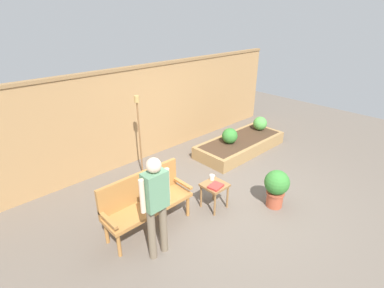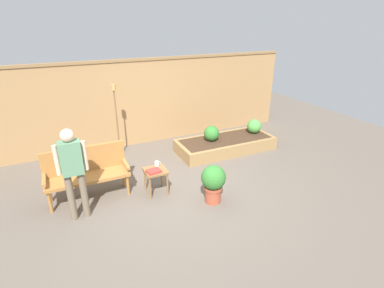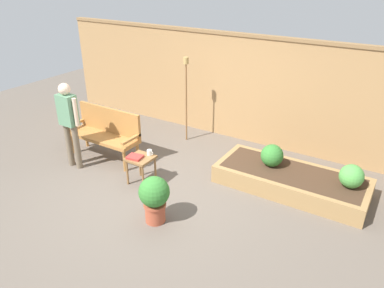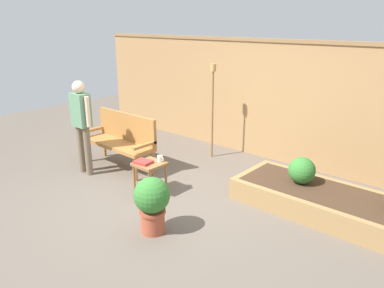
% 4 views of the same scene
% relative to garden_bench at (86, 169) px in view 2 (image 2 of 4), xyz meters
% --- Properties ---
extents(ground_plane, '(14.00, 14.00, 0.00)m').
position_rel_garden_bench_xyz_m(ground_plane, '(1.53, -0.53, -0.54)').
color(ground_plane, '#60564C').
extents(fence_back, '(8.40, 0.14, 2.16)m').
position_rel_garden_bench_xyz_m(fence_back, '(1.53, 2.07, 0.55)').
color(fence_back, '#A37A4C').
rests_on(fence_back, ground_plane).
extents(garden_bench, '(1.44, 0.48, 0.94)m').
position_rel_garden_bench_xyz_m(garden_bench, '(0.00, 0.00, 0.00)').
color(garden_bench, '#A87038').
rests_on(garden_bench, ground_plane).
extents(side_table, '(0.40, 0.40, 0.48)m').
position_rel_garden_bench_xyz_m(side_table, '(1.16, -0.42, -0.15)').
color(side_table, olive).
rests_on(side_table, ground_plane).
extents(cup_on_table, '(0.12, 0.08, 0.09)m').
position_rel_garden_bench_xyz_m(cup_on_table, '(1.24, -0.28, -0.02)').
color(cup_on_table, silver).
rests_on(cup_on_table, side_table).
extents(book_on_table, '(0.27, 0.23, 0.04)m').
position_rel_garden_bench_xyz_m(book_on_table, '(1.10, -0.50, -0.05)').
color(book_on_table, '#B2332D').
rests_on(book_on_table, side_table).
extents(potted_boxwood, '(0.44, 0.44, 0.71)m').
position_rel_garden_bench_xyz_m(potted_boxwood, '(1.98, -1.14, -0.13)').
color(potted_boxwood, '#A84C33').
rests_on(potted_boxwood, ground_plane).
extents(raised_planter_bed, '(2.40, 1.00, 0.30)m').
position_rel_garden_bench_xyz_m(raised_planter_bed, '(3.34, 0.71, -0.39)').
color(raised_planter_bed, '#997547').
rests_on(raised_planter_bed, ground_plane).
extents(shrub_near_bench, '(0.37, 0.37, 0.37)m').
position_rel_garden_bench_xyz_m(shrub_near_bench, '(2.97, 0.76, -0.06)').
color(shrub_near_bench, brown).
rests_on(shrub_near_bench, raised_planter_bed).
extents(shrub_far_corner, '(0.36, 0.36, 0.36)m').
position_rel_garden_bench_xyz_m(shrub_far_corner, '(4.21, 0.76, -0.06)').
color(shrub_far_corner, brown).
rests_on(shrub_far_corner, raised_planter_bed).
extents(tiki_torch, '(0.10, 0.10, 1.73)m').
position_rel_garden_bench_xyz_m(tiki_torch, '(0.88, 1.40, 0.64)').
color(tiki_torch, brown).
rests_on(tiki_torch, ground_plane).
extents(person_by_bench, '(0.47, 0.20, 1.56)m').
position_rel_garden_bench_xyz_m(person_by_bench, '(-0.22, -0.62, 0.39)').
color(person_by_bench, '#70604C').
rests_on(person_by_bench, ground_plane).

